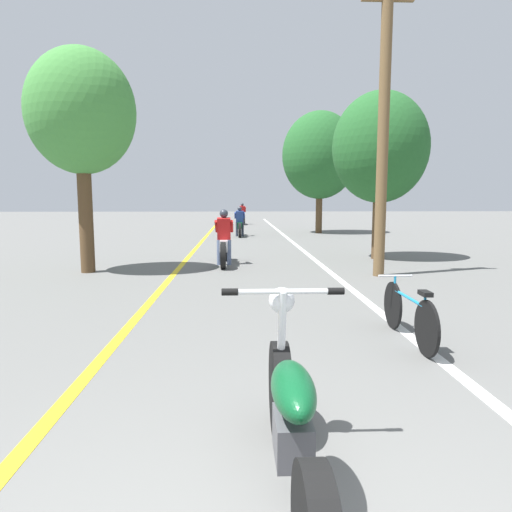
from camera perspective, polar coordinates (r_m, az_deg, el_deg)
name	(u,v)px	position (r m, az deg, el deg)	size (l,w,h in m)	color
lane_stripe_center	(192,253)	(14.56, -8.00, 0.40)	(0.14, 48.00, 0.01)	yellow
lane_stripe_edge	(305,252)	(14.64, 6.20, 0.47)	(0.14, 48.00, 0.01)	white
utility_pole	(383,123)	(10.50, 15.65, 15.67)	(1.10, 0.24, 6.42)	brown
roadside_tree_right_near	(380,148)	(13.46, 15.29, 12.88)	(2.67, 2.40, 4.66)	#513A23
roadside_tree_right_far	(320,155)	(23.10, 7.99, 12.34)	(3.70, 3.33, 5.95)	#513A23
roadside_tree_left	(81,113)	(11.38, -21.03, 16.32)	(2.42, 2.18, 5.04)	#513A23
motorcycle_foreground	(292,423)	(2.74, 4.50, -20.12)	(0.82, 2.22, 1.11)	black
motorcycle_rider_lead	(224,244)	(11.85, -4.01, 1.51)	(0.50, 2.20, 1.43)	black
motorcycle_rider_mid	(240,225)	(20.85, -2.05, 3.89)	(0.50, 2.12, 1.35)	black
motorcycle_rider_far	(242,216)	(30.45, -1.73, 4.97)	(0.50, 2.18, 1.43)	black
bicycle_parked	(408,313)	(5.80, 18.52, -6.83)	(0.44, 1.71, 0.73)	black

